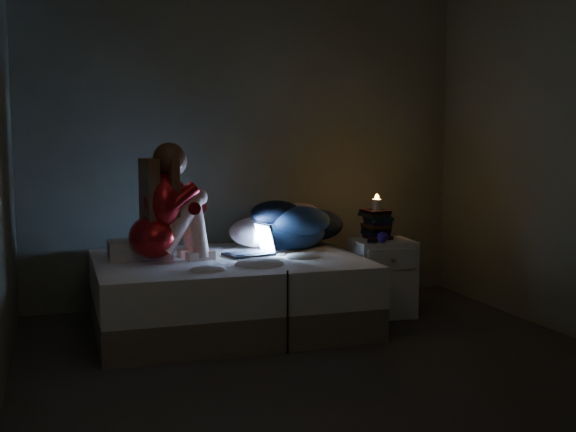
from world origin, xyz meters
name	(u,v)px	position (x,y,z in m)	size (l,w,h in m)	color
floor	(332,372)	(0.00, 0.00, -0.01)	(3.60, 3.80, 0.02)	black
wall_back	(248,143)	(0.00, 1.91, 1.30)	(3.60, 0.02, 2.60)	#4F5343
wall_front	(557,157)	(0.00, -1.91, 1.30)	(3.60, 0.02, 2.60)	#4F5343
bed	(229,293)	(-0.36, 1.10, 0.25)	(1.84, 1.38, 0.51)	beige
pillow	(140,249)	(-0.96, 1.28, 0.57)	(0.43, 0.31, 0.12)	silver
woman	(152,203)	(-0.89, 1.08, 0.92)	(0.51, 0.33, 0.82)	#720400
laptop	(248,239)	(-0.20, 1.15, 0.63)	(0.34, 0.24, 0.24)	black
clothes_pile	(287,223)	(0.17, 1.41, 0.70)	(0.64, 0.51, 0.38)	navy
nightstand	(382,277)	(0.84, 1.12, 0.29)	(0.43, 0.38, 0.58)	silver
book_stack	(377,224)	(0.83, 1.20, 0.69)	(0.19, 0.25, 0.23)	black
candle	(377,203)	(0.83, 1.20, 0.85)	(0.07, 0.07, 0.08)	beige
phone	(374,242)	(0.73, 1.03, 0.58)	(0.07, 0.14, 0.01)	black
blue_orb	(384,237)	(0.80, 1.00, 0.62)	(0.08, 0.08, 0.08)	#291289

